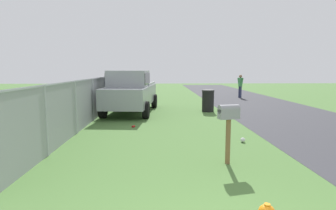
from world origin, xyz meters
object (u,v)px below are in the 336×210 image
(mailbox, at_px, (229,117))
(pedestrian, at_px, (240,84))
(trash_bin, at_px, (208,101))
(pickup_truck, at_px, (131,91))

(mailbox, relative_size, pedestrian, 0.78)
(pedestrian, bearing_deg, mailbox, 44.46)
(mailbox, height_order, trash_bin, mailbox)
(trash_bin, relative_size, pedestrian, 0.64)
(mailbox, height_order, pickup_truck, pickup_truck)
(pedestrian, bearing_deg, trash_bin, 33.61)
(trash_bin, bearing_deg, mailbox, 173.16)
(pickup_truck, bearing_deg, mailbox, 26.59)
(mailbox, bearing_deg, trash_bin, -19.68)
(trash_bin, height_order, pedestrian, pedestrian)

